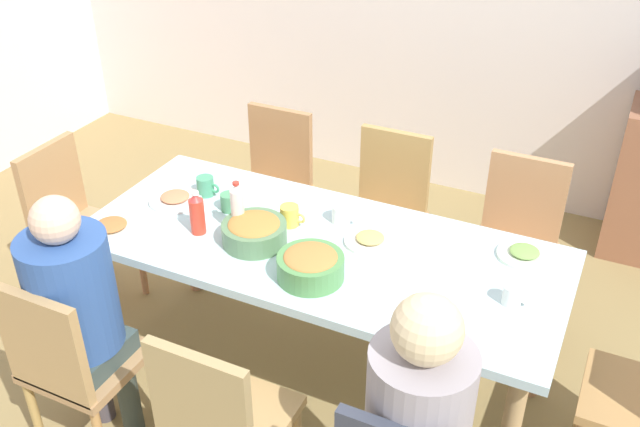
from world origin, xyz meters
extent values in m
plane|color=olive|center=(0.00, 0.00, 0.00)|extent=(7.15, 7.15, 0.00)
cube|color=#AECACF|center=(0.00, 0.00, 0.74)|extent=(2.04, 0.86, 0.04)
cylinder|color=#AA8152|center=(-0.92, -0.33, 0.36)|extent=(0.07, 0.07, 0.72)
cylinder|color=#AA7857|center=(-0.92, 0.33, 0.36)|extent=(0.07, 0.07, 0.72)
cylinder|color=#AC7850|center=(0.92, 0.33, 0.36)|extent=(0.07, 0.07, 0.72)
cube|color=tan|center=(0.68, 0.73, 0.44)|extent=(0.40, 0.40, 0.04)
cylinder|color=#A78353|center=(0.85, 0.90, 0.21)|extent=(0.04, 0.04, 0.43)
cylinder|color=#A9784F|center=(0.51, 0.90, 0.21)|extent=(0.04, 0.04, 0.43)
cylinder|color=tan|center=(0.85, 0.56, 0.21)|extent=(0.04, 0.04, 0.43)
cylinder|color=#AC884F|center=(0.51, 0.56, 0.21)|extent=(0.04, 0.04, 0.43)
cube|color=tan|center=(0.68, 0.91, 0.68)|extent=(0.38, 0.04, 0.45)
cube|color=tan|center=(-1.32, 0.00, 0.44)|extent=(0.40, 0.40, 0.04)
cylinder|color=#B5844A|center=(-1.49, 0.17, 0.21)|extent=(0.04, 0.04, 0.43)
cylinder|color=#A38651|center=(-1.49, -0.17, 0.21)|extent=(0.04, 0.04, 0.43)
cylinder|color=#AB7651|center=(-1.15, 0.17, 0.21)|extent=(0.04, 0.04, 0.43)
cylinder|color=#A57A58|center=(-1.15, -0.17, 0.21)|extent=(0.04, 0.04, 0.43)
cube|color=#AD8150|center=(-1.50, 0.00, 0.68)|extent=(0.04, 0.38, 0.45)
cube|color=#B0754B|center=(0.00, 0.73, 0.44)|extent=(0.40, 0.40, 0.04)
cylinder|color=#A47C49|center=(0.17, 0.90, 0.21)|extent=(0.04, 0.04, 0.43)
cylinder|color=#B0804D|center=(-0.17, 0.90, 0.21)|extent=(0.04, 0.04, 0.43)
cylinder|color=#B57B53|center=(0.17, 0.56, 0.21)|extent=(0.04, 0.04, 0.43)
cylinder|color=tan|center=(-0.17, 0.56, 0.21)|extent=(0.04, 0.04, 0.43)
cube|color=#AD894D|center=(0.00, 0.91, 0.68)|extent=(0.38, 0.04, 0.45)
cube|color=#A37A50|center=(-0.68, -0.73, 0.44)|extent=(0.40, 0.40, 0.04)
cylinder|color=#A98749|center=(-0.85, -0.90, 0.21)|extent=(0.04, 0.04, 0.43)
cylinder|color=#AE7A49|center=(-0.85, -0.56, 0.21)|extent=(0.04, 0.04, 0.43)
cylinder|color=#A97F4D|center=(-0.51, -0.56, 0.21)|extent=(0.04, 0.04, 0.43)
cube|color=#AA8553|center=(-0.68, -0.91, 0.68)|extent=(0.38, 0.04, 0.45)
cylinder|color=#453E44|center=(-0.76, -0.63, 0.23)|extent=(0.09, 0.09, 0.45)
cylinder|color=#353F39|center=(-0.60, -0.63, 0.23)|extent=(0.09, 0.09, 0.45)
cube|color=#374745|center=(-0.68, -0.73, 0.50)|extent=(0.30, 0.30, 0.10)
cylinder|color=#2E5093|center=(-0.68, -0.73, 0.79)|extent=(0.33, 0.33, 0.48)
sphere|color=beige|center=(-0.68, -0.73, 1.11)|extent=(0.18, 0.18, 0.18)
cylinder|color=#999197|center=(0.68, -0.73, 0.79)|extent=(0.33, 0.33, 0.47)
sphere|color=beige|center=(0.68, -0.73, 1.12)|extent=(0.21, 0.21, 0.21)
cube|color=#AD804B|center=(1.32, 0.00, 0.44)|extent=(0.40, 0.40, 0.04)
cylinder|color=#A88251|center=(1.15, 0.17, 0.21)|extent=(0.04, 0.04, 0.43)
cube|color=tan|center=(-0.68, 0.73, 0.44)|extent=(0.40, 0.40, 0.04)
cylinder|color=tan|center=(-0.51, 0.90, 0.21)|extent=(0.04, 0.04, 0.43)
cylinder|color=tan|center=(-0.85, 0.90, 0.21)|extent=(0.04, 0.04, 0.43)
cylinder|color=tan|center=(-0.51, 0.56, 0.21)|extent=(0.04, 0.04, 0.43)
cylinder|color=#AC7655|center=(-0.85, 0.56, 0.21)|extent=(0.04, 0.04, 0.43)
cube|color=#A4754A|center=(-0.68, 0.91, 0.68)|extent=(0.38, 0.04, 0.45)
cube|color=tan|center=(0.00, -0.73, 0.44)|extent=(0.40, 0.40, 0.04)
cylinder|color=#B17C4B|center=(-0.17, -0.56, 0.21)|extent=(0.04, 0.04, 0.43)
cube|color=#A48957|center=(0.00, -0.91, 0.68)|extent=(0.38, 0.04, 0.45)
cylinder|color=silver|center=(0.19, 0.10, 0.77)|extent=(0.22, 0.22, 0.01)
ellipsoid|color=tan|center=(0.19, 0.10, 0.79)|extent=(0.12, 0.12, 0.02)
cylinder|color=silver|center=(-0.75, 0.03, 0.77)|extent=(0.24, 0.24, 0.01)
ellipsoid|color=#CF7951|center=(-0.75, 0.03, 0.79)|extent=(0.13, 0.13, 0.02)
cylinder|color=silver|center=(0.79, 0.28, 0.77)|extent=(0.22, 0.22, 0.01)
ellipsoid|color=#789F4F|center=(0.79, 0.28, 0.79)|extent=(0.12, 0.12, 0.02)
cylinder|color=silver|center=(-0.86, -0.29, 0.77)|extent=(0.25, 0.25, 0.01)
ellipsoid|color=#AE6835|center=(-0.86, -0.29, 0.79)|extent=(0.14, 0.14, 0.02)
cylinder|color=#4E8849|center=(0.07, -0.23, 0.81)|extent=(0.26, 0.26, 0.10)
ellipsoid|color=#B27539|center=(0.07, -0.23, 0.86)|extent=(0.21, 0.21, 0.04)
cylinder|color=#557A51|center=(-0.25, -0.11, 0.81)|extent=(0.27, 0.27, 0.09)
ellipsoid|color=#B37636|center=(-0.25, -0.11, 0.85)|extent=(0.22, 0.22, 0.04)
cylinder|color=yellow|center=(-0.19, 0.08, 0.81)|extent=(0.08, 0.08, 0.09)
torus|color=#DEBE56|center=(-0.13, 0.08, 0.81)|extent=(0.05, 0.01, 0.05)
cylinder|color=white|center=(0.01, 0.20, 0.80)|extent=(0.08, 0.08, 0.08)
torus|color=white|center=(0.06, 0.20, 0.80)|extent=(0.05, 0.01, 0.05)
cylinder|color=#45916A|center=(-0.66, 0.14, 0.81)|extent=(0.08, 0.08, 0.09)
torus|color=#3E9666|center=(-0.61, 0.14, 0.81)|extent=(0.05, 0.01, 0.05)
cylinder|color=#4B9162|center=(-0.49, 0.07, 0.80)|extent=(0.08, 0.08, 0.08)
torus|color=#47825D|center=(-0.44, 0.07, 0.80)|extent=(0.05, 0.01, 0.05)
cylinder|color=white|center=(0.81, -0.05, 0.80)|extent=(0.07, 0.07, 0.08)
torus|color=white|center=(0.86, -0.05, 0.80)|extent=(0.05, 0.01, 0.05)
cylinder|color=silver|center=(-0.35, -0.07, 0.87)|extent=(0.06, 0.06, 0.21)
cone|color=silver|center=(-0.35, -0.07, 0.99)|extent=(0.05, 0.05, 0.03)
cylinder|color=red|center=(-0.35, -0.07, 1.01)|extent=(0.03, 0.03, 0.01)
cylinder|color=red|center=(-0.51, -0.14, 0.84)|extent=(0.06, 0.06, 0.16)
cone|color=red|center=(-0.51, -0.14, 0.94)|extent=(0.06, 0.06, 0.03)
cylinder|color=white|center=(-0.51, -0.14, 0.96)|extent=(0.03, 0.03, 0.01)
camera|label=1|loc=(1.06, -2.22, 2.42)|focal=39.67mm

